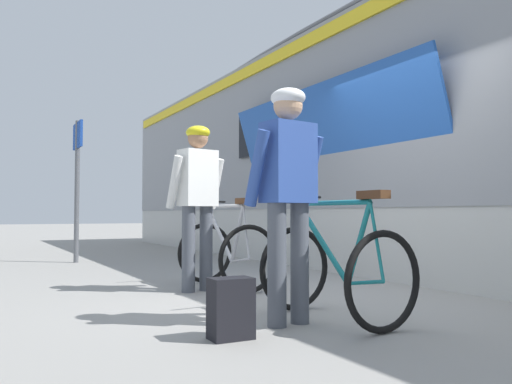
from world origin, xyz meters
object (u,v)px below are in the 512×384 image
Objects in this scene: cyclist_far_in_blue at (288,182)px; backpack_on_platform at (231,308)px; cyclist_near_in_white at (197,192)px; train_car at (403,141)px; bicycle_near_silver at (226,251)px; platform_sign_post at (77,166)px; bicycle_far_teal at (335,268)px.

backpack_on_platform is at bearing -161.61° from cyclist_far_in_blue.
train_car is at bearing 12.61° from cyclist_near_in_white.
train_car reaches higher than bicycle_near_silver.
train_car is 4.80m from cyclist_far_in_blue.
cyclist_near_in_white is (-3.80, -0.85, -0.91)m from train_car.
cyclist_near_in_white is at bearing -82.20° from platform_sign_post.
bicycle_far_teal is 0.46× the size of platform_sign_post.
bicycle_near_silver is 2.02m from bicycle_far_teal.
platform_sign_post is at bearing 97.80° from cyclist_near_in_white.
bicycle_far_teal is (0.39, -0.05, -0.65)m from cyclist_far_in_blue.
bicycle_far_teal is at bearing -7.35° from cyclist_far_in_blue.
backpack_on_platform is (-0.98, -2.16, -0.20)m from bicycle_near_silver.
platform_sign_post reaches higher than cyclist_far_in_blue.
cyclist_far_in_blue reaches higher than bicycle_near_silver.
bicycle_near_silver is 0.46× the size of platform_sign_post.
backpack_on_platform is (-0.61, -2.07, -0.85)m from cyclist_near_in_white.
backpack_on_platform is at bearing -106.36° from cyclist_near_in_white.
platform_sign_post is (-4.35, 3.16, -0.34)m from train_car.
cyclist_far_in_blue is at bearing 172.65° from bicycle_far_teal.
platform_sign_post reaches higher than bicycle_far_teal.
train_car reaches higher than platform_sign_post.
bicycle_far_teal is 0.99m from backpack_on_platform.
bicycle_near_silver is at bearing -76.71° from platform_sign_post.
platform_sign_post reaches higher than bicycle_near_silver.
bicycle_near_silver is at bearing 77.90° from cyclist_far_in_blue.
bicycle_near_silver is (-3.42, -0.76, -1.56)m from train_car.
train_car is 3.84m from bicycle_near_silver.
cyclist_far_in_blue reaches higher than backpack_on_platform.
cyclist_far_in_blue is (-0.04, -1.88, 0.00)m from cyclist_near_in_white.
platform_sign_post is (-0.55, 4.01, 0.57)m from cyclist_near_in_white.
platform_sign_post is at bearing 144.02° from train_car.
backpack_on_platform is at bearing -171.88° from bicycle_far_teal.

